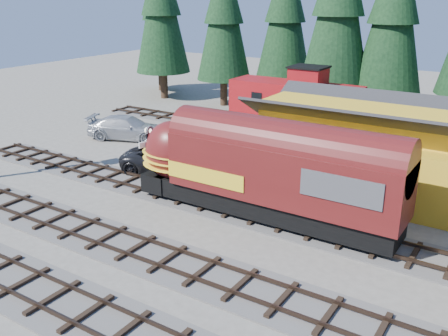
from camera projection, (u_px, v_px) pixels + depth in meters
The scene contains 7 objects.
ground at pixel (278, 269), 20.60m from camera, with size 120.00×120.00×0.00m, color #6B665B.
track_spur at pixel (268, 134), 39.93m from camera, with size 32.00×3.20×0.33m.
depot at pixel (365, 140), 27.92m from camera, with size 12.80×7.00×5.30m.
locomotive at pixel (255, 173), 24.70m from camera, with size 14.49×2.88×3.94m.
caboose at pixel (295, 106), 37.96m from camera, with size 10.03×2.91×5.22m.
pickup_truck_a at pixel (169, 160), 31.34m from camera, with size 2.77×6.00×1.67m, color black.
pickup_truck_b at pixel (127, 128), 38.47m from camera, with size 2.47×6.08×1.77m, color #ADB0B5.
Camera 1 is at (7.89, -16.33, 10.85)m, focal length 40.00 mm.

